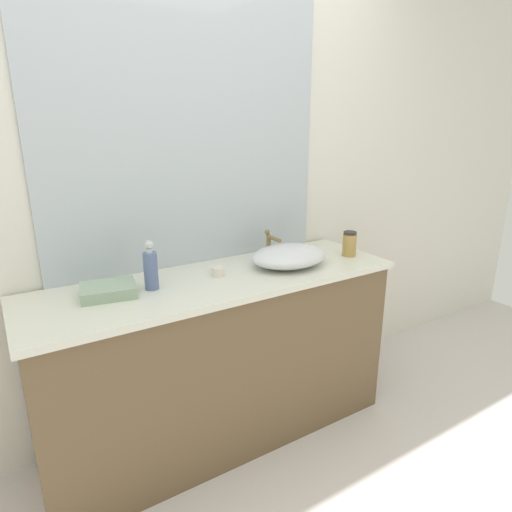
# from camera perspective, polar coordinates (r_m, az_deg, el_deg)

# --- Properties ---
(ground_plane) EXTENTS (6.00, 6.00, 0.02)m
(ground_plane) POSITION_cam_1_polar(r_m,az_deg,el_deg) (2.21, -0.42, -28.71)
(ground_plane) COLOR silver
(ground_plane) RESTS_ON ground
(bathroom_wall_rear) EXTENTS (6.00, 0.06, 2.60)m
(bathroom_wall_rear) POSITION_cam_1_polar(r_m,az_deg,el_deg) (2.21, -10.59, 9.75)
(bathroom_wall_rear) COLOR silver
(bathroom_wall_rear) RESTS_ON ground
(vanity_counter) EXTENTS (1.77, 0.54, 0.87)m
(vanity_counter) POSITION_cam_1_polar(r_m,az_deg,el_deg) (2.25, -4.57, -13.29)
(vanity_counter) COLOR brown
(vanity_counter) RESTS_ON ground
(wall_mirror_panel) EXTENTS (1.44, 0.01, 1.30)m
(wall_mirror_panel) POSITION_cam_1_polar(r_m,az_deg,el_deg) (2.18, -8.70, 15.57)
(wall_mirror_panel) COLOR #B2BCC6
(wall_mirror_panel) RESTS_ON vanity_counter
(sink_basin) EXTENTS (0.40, 0.31, 0.10)m
(sink_basin) POSITION_cam_1_polar(r_m,az_deg,el_deg) (2.22, 4.33, 0.01)
(sink_basin) COLOR silver
(sink_basin) RESTS_ON vanity_counter
(faucet) EXTENTS (0.03, 0.14, 0.15)m
(faucet) POSITION_cam_1_polar(r_m,az_deg,el_deg) (2.34, 1.87, 1.95)
(faucet) COLOR olive
(faucet) RESTS_ON vanity_counter
(soap_dispenser) EXTENTS (0.06, 0.06, 0.22)m
(soap_dispenser) POSITION_cam_1_polar(r_m,az_deg,el_deg) (1.94, -13.58, -1.61)
(soap_dispenser) COLOR slate
(soap_dispenser) RESTS_ON vanity_counter
(lotion_bottle) EXTENTS (0.07, 0.07, 0.13)m
(lotion_bottle) POSITION_cam_1_polar(r_m,az_deg,el_deg) (2.42, 12.09, 1.56)
(lotion_bottle) COLOR #B18A46
(lotion_bottle) RESTS_ON vanity_counter
(candle_jar) EXTENTS (0.06, 0.06, 0.04)m
(candle_jar) POSITION_cam_1_polar(r_m,az_deg,el_deg) (2.08, -4.96, -2.01)
(candle_jar) COLOR silver
(candle_jar) RESTS_ON vanity_counter
(folded_hand_towel) EXTENTS (0.25, 0.21, 0.05)m
(folded_hand_towel) POSITION_cam_1_polar(r_m,az_deg,el_deg) (1.94, -18.70, -4.25)
(folded_hand_towel) COLOR #93AC92
(folded_hand_towel) RESTS_ON vanity_counter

